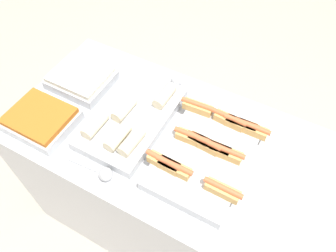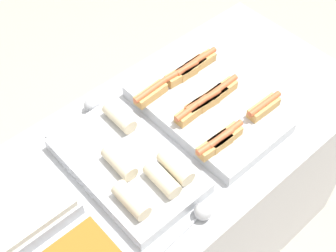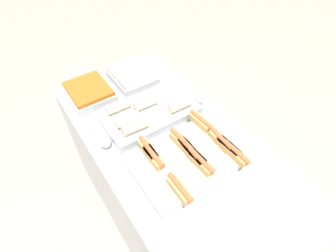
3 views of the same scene
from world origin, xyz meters
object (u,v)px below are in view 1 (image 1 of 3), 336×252
object	(u,v)px
tray_wraps	(131,118)
tray_side_back	(81,79)
tray_side_front	(41,120)
serving_spoon_far	(175,81)
serving_spoon_near	(104,174)
tray_hotdogs	(209,149)

from	to	relation	value
tray_wraps	tray_side_back	distance (m)	0.36
tray_side_front	tray_side_back	distance (m)	0.29
tray_side_back	serving_spoon_far	distance (m)	0.46
tray_side_front	serving_spoon_near	world-z (taller)	tray_side_front
tray_side_back	tray_wraps	bearing A→B (deg)	-14.93
serving_spoon_near	tray_hotdogs	bearing A→B (deg)	43.17
tray_side_front	serving_spoon_far	world-z (taller)	tray_side_front
tray_wraps	serving_spoon_far	size ratio (longest dim) A/B	2.26
tray_wraps	tray_side_front	xyz separation A→B (m)	(-0.35, -0.20, 0.00)
tray_side_front	tray_wraps	bearing A→B (deg)	29.65
tray_wraps	tray_hotdogs	bearing A→B (deg)	2.35
tray_side_back	serving_spoon_far	bearing A→B (deg)	27.67
tray_hotdogs	serving_spoon_near	bearing A→B (deg)	-136.83
tray_wraps	serving_spoon_near	bearing A→B (deg)	-79.46
tray_side_front	serving_spoon_near	bearing A→B (deg)	-12.01
tray_hotdogs	tray_side_back	xyz separation A→B (m)	(-0.72, 0.08, -0.00)
tray_side_back	serving_spoon_near	world-z (taller)	tray_side_back
tray_side_back	tray_hotdogs	bearing A→B (deg)	-6.15
tray_side_front	tray_side_back	world-z (taller)	same
tray_hotdogs	tray_side_back	world-z (taller)	tray_hotdogs
tray_hotdogs	tray_wraps	distance (m)	0.37
tray_hotdogs	serving_spoon_far	distance (m)	0.43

